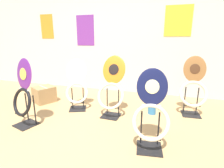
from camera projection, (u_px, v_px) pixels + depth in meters
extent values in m
plane|color=tan|center=(36.00, 150.00, 1.95)|extent=(14.00, 14.00, 0.00)
cube|color=silver|center=(107.00, 34.00, 3.94)|extent=(8.00, 0.06, 2.60)
cube|color=orange|center=(47.00, 27.00, 4.31)|extent=(0.35, 0.01, 0.57)
cube|color=yellow|center=(178.00, 21.00, 3.42)|extent=(0.52, 0.01, 0.59)
cube|color=purple|center=(85.00, 31.00, 4.04)|extent=(0.44, 0.01, 0.68)
cube|color=black|center=(149.00, 148.00, 1.98)|extent=(0.32, 0.32, 0.01)
cylinder|color=black|center=(141.00, 127.00, 2.03)|extent=(0.02, 0.02, 0.40)
cylinder|color=black|center=(158.00, 129.00, 2.00)|extent=(0.02, 0.02, 0.40)
cylinder|color=black|center=(150.00, 139.00, 1.86)|extent=(0.22, 0.05, 0.02)
torus|color=beige|center=(151.00, 122.00, 1.87)|extent=(0.43, 0.26, 0.38)
ellipsoid|color=#141942|center=(152.00, 87.00, 1.90)|extent=(0.35, 0.17, 0.40)
ellipsoid|color=beige|center=(152.00, 87.00, 1.89)|extent=(0.16, 0.07, 0.15)
sphere|color=silver|center=(143.00, 105.00, 1.92)|extent=(0.02, 0.02, 0.02)
sphere|color=silver|center=(160.00, 106.00, 1.89)|extent=(0.02, 0.02, 0.02)
cube|color=black|center=(111.00, 116.00, 2.80)|extent=(0.29, 0.29, 0.01)
cylinder|color=black|center=(107.00, 101.00, 2.86)|extent=(0.02, 0.02, 0.42)
cylinder|color=black|center=(119.00, 102.00, 2.80)|extent=(0.02, 0.02, 0.42)
cylinder|color=black|center=(109.00, 108.00, 2.69)|extent=(0.22, 0.03, 0.02)
torus|color=beige|center=(110.00, 96.00, 2.70)|extent=(0.43, 0.26, 0.39)
ellipsoid|color=orange|center=(114.00, 70.00, 2.75)|extent=(0.38, 0.18, 0.44)
ellipsoid|color=black|center=(114.00, 69.00, 2.73)|extent=(0.17, 0.07, 0.17)
sphere|color=silver|center=(106.00, 83.00, 2.77)|extent=(0.02, 0.02, 0.02)
sphere|color=silver|center=(119.00, 84.00, 2.71)|extent=(0.02, 0.02, 0.02)
cube|color=black|center=(78.00, 109.00, 3.09)|extent=(0.37, 0.37, 0.01)
cylinder|color=black|center=(72.00, 97.00, 3.12)|extent=(0.02, 0.02, 0.35)
cylinder|color=black|center=(83.00, 97.00, 3.14)|extent=(0.02, 0.02, 0.35)
cylinder|color=black|center=(77.00, 102.00, 2.98)|extent=(0.21, 0.10, 0.02)
torus|color=silver|center=(77.00, 93.00, 2.99)|extent=(0.42, 0.32, 0.36)
ellipsoid|color=white|center=(77.00, 71.00, 3.01)|extent=(0.37, 0.25, 0.41)
ellipsoid|color=silver|center=(76.00, 71.00, 3.00)|extent=(0.16, 0.10, 0.16)
sphere|color=silver|center=(71.00, 83.00, 3.01)|extent=(0.02, 0.02, 0.02)
sphere|color=silver|center=(82.00, 83.00, 3.03)|extent=(0.02, 0.02, 0.02)
cube|color=black|center=(27.00, 124.00, 2.52)|extent=(0.35, 0.35, 0.01)
cylinder|color=black|center=(27.00, 107.00, 2.59)|extent=(0.02, 0.02, 0.43)
cylinder|color=black|center=(35.00, 110.00, 2.49)|extent=(0.02, 0.02, 0.43)
cylinder|color=black|center=(20.00, 115.00, 2.41)|extent=(0.22, 0.08, 0.02)
torus|color=black|center=(22.00, 102.00, 2.41)|extent=(0.43, 0.27, 0.39)
ellipsoid|color=#60237F|center=(24.00, 74.00, 2.38)|extent=(0.36, 0.18, 0.43)
ellipsoid|color=#E5CC4C|center=(23.00, 74.00, 2.37)|extent=(0.16, 0.07, 0.16)
sphere|color=silver|center=(20.00, 88.00, 2.47)|extent=(0.02, 0.02, 0.02)
sphere|color=silver|center=(28.00, 91.00, 2.36)|extent=(0.02, 0.02, 0.02)
cube|color=black|center=(190.00, 114.00, 2.86)|extent=(0.30, 0.30, 0.01)
cylinder|color=black|center=(185.00, 99.00, 2.91)|extent=(0.02, 0.02, 0.43)
cylinder|color=black|center=(197.00, 100.00, 2.87)|extent=(0.02, 0.02, 0.43)
cylinder|color=black|center=(193.00, 106.00, 2.74)|extent=(0.22, 0.03, 0.02)
torus|color=beige|center=(193.00, 94.00, 2.75)|extent=(0.44, 0.23, 0.41)
ellipsoid|color=#936033|center=(195.00, 69.00, 2.76)|extent=(0.35, 0.13, 0.41)
ellipsoid|color=#4C2D19|center=(195.00, 69.00, 2.74)|extent=(0.16, 0.05, 0.16)
sphere|color=silver|center=(187.00, 82.00, 2.79)|extent=(0.02, 0.02, 0.02)
sphere|color=silver|center=(200.00, 82.00, 2.75)|extent=(0.02, 0.02, 0.02)
cylinder|color=teal|center=(152.00, 109.00, 2.88)|extent=(0.13, 0.13, 0.16)
torus|color=silver|center=(152.00, 105.00, 2.86)|extent=(0.14, 0.14, 0.01)
cylinder|color=#B2B2B7|center=(152.00, 104.00, 2.86)|extent=(0.12, 0.12, 0.00)
cube|color=#A37F51|center=(44.00, 94.00, 3.40)|extent=(0.46, 0.47, 0.30)
cube|color=#B7AD89|center=(43.00, 87.00, 3.36)|extent=(0.31, 0.18, 0.00)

